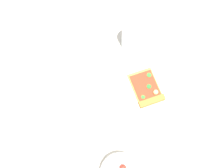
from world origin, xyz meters
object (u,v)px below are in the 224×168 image
Objects in this scene: soda_glass at (132,36)px; pepper_shaker at (65,45)px; plate at (133,93)px; pizza_slice_main at (147,90)px.

soda_glass is 1.83× the size of pepper_shaker.
plate is 1.48× the size of pizza_slice_main.
pizza_slice_main reaches higher than plate.
plate is at bearing -58.82° from pizza_slice_main.
plate is at bearing 82.55° from pepper_shaker.
pizza_slice_main is 1.14× the size of soda_glass.
pepper_shaker reaches higher than pizza_slice_main.
pepper_shaker reaches higher than plate.
soda_glass is (-0.14, -0.13, 0.04)m from pizza_slice_main.
soda_glass reaches higher than pepper_shaker.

